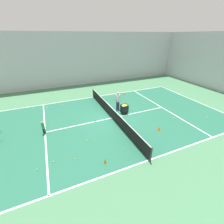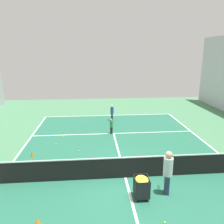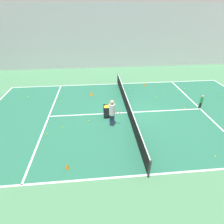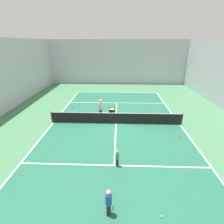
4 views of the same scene
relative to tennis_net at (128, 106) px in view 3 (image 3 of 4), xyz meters
name	(u,v)px [view 3 (image 3 of 4)]	position (x,y,z in m)	size (l,w,h in m)	color
ground_plane	(127,113)	(0.00, 0.00, -0.52)	(35.25, 35.25, 0.00)	#477F56
court_playing_area	(127,113)	(0.00, 0.00, -0.52)	(11.00, 20.18, 0.00)	#23664C
line_sideline_left	(148,175)	(-5.50, 0.00, -0.52)	(0.10, 20.18, 0.00)	white
line_sideline_right	(118,84)	(5.50, 0.00, -0.52)	(0.10, 20.18, 0.00)	white
line_service_near	(200,109)	(0.00, -5.55, -0.52)	(11.00, 0.10, 0.00)	white
line_service_far	(49,116)	(0.00, 5.55, -0.52)	(11.00, 0.10, 0.00)	white
line_centre_service	(127,113)	(0.00, 0.00, -0.52)	(0.10, 11.10, 0.00)	white
hall_enclosure_right	(112,37)	(11.11, 0.00, 2.98)	(0.15, 31.55, 7.00)	silver
tennis_net	(128,106)	(0.00, 0.00, 0.00)	(11.30, 0.10, 1.01)	#2D2D33
coach_at_net	(112,111)	(-1.44, 1.24, 0.51)	(0.43, 0.72, 1.80)	#2D3351
child_midcourt	(202,101)	(0.15, -5.57, 0.08)	(0.29, 0.29, 1.06)	black
ball_cart	(108,109)	(-0.40, 1.42, 0.09)	(0.54, 0.61, 0.86)	black
training_cone_0	(144,84)	(4.67, -2.45, -0.35)	(0.17, 0.17, 0.34)	orange
training_cone_1	(67,166)	(-4.76, 3.69, -0.36)	(0.18, 0.18, 0.31)	orange
training_cone_2	(91,93)	(3.19, 2.59, -0.36)	(0.28, 0.28, 0.32)	orange
tennis_ball_0	(47,134)	(-2.05, 5.23, -0.48)	(0.07, 0.07, 0.07)	yellow
tennis_ball_1	(177,90)	(3.40, -5.19, -0.48)	(0.07, 0.07, 0.07)	yellow
tennis_ball_2	(156,97)	(2.23, -2.89, -0.48)	(0.07, 0.07, 0.07)	yellow
tennis_ball_3	(185,108)	(0.14, -4.39, -0.48)	(0.07, 0.07, 0.07)	yellow
tennis_ball_4	(223,95)	(1.98, -8.66, -0.48)	(0.07, 0.07, 0.07)	yellow
tennis_ball_5	(185,89)	(3.66, -6.05, -0.48)	(0.07, 0.07, 0.07)	yellow
tennis_ball_7	(130,89)	(4.10, -0.94, -0.48)	(0.07, 0.07, 0.07)	yellow
tennis_ball_8	(63,127)	(-1.44, 4.38, -0.48)	(0.07, 0.07, 0.07)	yellow
tennis_ball_10	(163,89)	(3.68, -4.01, -0.48)	(0.07, 0.07, 0.07)	yellow
tennis_ball_11	(88,121)	(-0.88, 2.79, -0.48)	(0.07, 0.07, 0.07)	yellow
tennis_ball_12	(61,101)	(2.20, 5.05, -0.48)	(0.07, 0.07, 0.07)	yellow
tennis_ball_13	(28,97)	(3.25, 7.93, -0.48)	(0.07, 0.07, 0.07)	yellow
tennis_ball_14	(215,156)	(-4.73, -3.74, -0.48)	(0.07, 0.07, 0.07)	yellow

